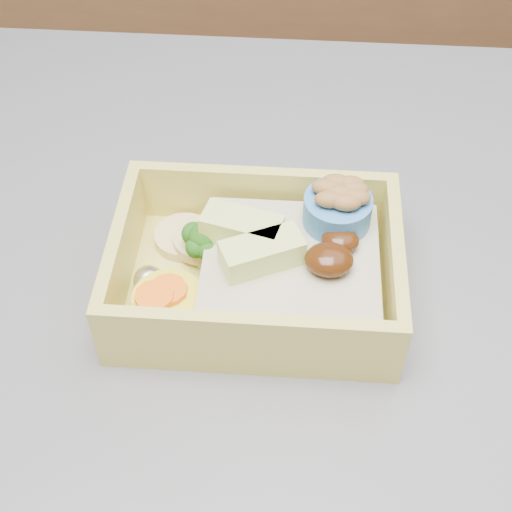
{
  "coord_description": "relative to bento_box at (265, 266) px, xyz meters",
  "views": [
    {
      "loc": [
        -0.2,
        -0.3,
        1.3
      ],
      "look_at": [
        -0.22,
        0.0,
        0.96
      ],
      "focal_mm": 50.0,
      "sensor_mm": 36.0,
      "label": 1
    }
  ],
  "objects": [
    {
      "name": "bento_box",
      "position": [
        0.0,
        0.0,
        0.0
      ],
      "size": [
        0.19,
        0.14,
        0.07
      ],
      "rotation": [
        0.0,
        0.0,
        0.0
      ],
      "color": "#D0C256",
      "rests_on": "island"
    }
  ]
}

